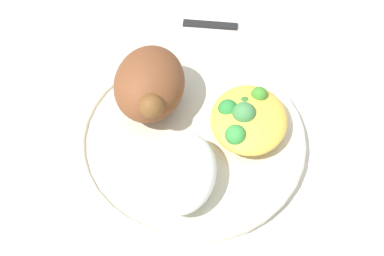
{
  "coord_description": "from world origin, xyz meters",
  "views": [
    {
      "loc": [
        0.32,
        0.05,
        0.48
      ],
      "look_at": [
        0.0,
        0.0,
        0.03
      ],
      "focal_mm": 44.76,
      "sensor_mm": 36.0,
      "label": 1
    }
  ],
  "objects_px": {
    "roasted_chicken": "(150,84)",
    "knife": "(237,26)",
    "rice_pile": "(179,172)",
    "mac_cheese_with_broccoli": "(247,118)",
    "plate": "(192,137)",
    "fork": "(217,39)"
  },
  "relations": [
    {
      "from": "roasted_chicken",
      "to": "knife",
      "type": "xyz_separation_m",
      "value": [
        -0.17,
        0.09,
        -0.05
      ]
    },
    {
      "from": "rice_pile",
      "to": "knife",
      "type": "relative_size",
      "value": 0.53
    },
    {
      "from": "roasted_chicken",
      "to": "mac_cheese_with_broccoli",
      "type": "height_order",
      "value": "roasted_chicken"
    },
    {
      "from": "rice_pile",
      "to": "plate",
      "type": "bearing_deg",
      "value": 176.65
    },
    {
      "from": "rice_pile",
      "to": "knife",
      "type": "xyz_separation_m",
      "value": [
        -0.28,
        0.04,
        -0.04
      ]
    },
    {
      "from": "rice_pile",
      "to": "mac_cheese_with_broccoli",
      "type": "height_order",
      "value": "rice_pile"
    },
    {
      "from": "roasted_chicken",
      "to": "fork",
      "type": "xyz_separation_m",
      "value": [
        -0.14,
        0.06,
        -0.05
      ]
    },
    {
      "from": "knife",
      "to": "plate",
      "type": "bearing_deg",
      "value": -9.1
    },
    {
      "from": "mac_cheese_with_broccoli",
      "to": "knife",
      "type": "bearing_deg",
      "value": -171.33
    },
    {
      "from": "rice_pile",
      "to": "fork",
      "type": "relative_size",
      "value": 0.7
    },
    {
      "from": "plate",
      "to": "fork",
      "type": "distance_m",
      "value": 0.18
    },
    {
      "from": "roasted_chicken",
      "to": "mac_cheese_with_broccoli",
      "type": "xyz_separation_m",
      "value": [
        0.02,
        0.12,
        -0.02
      ]
    },
    {
      "from": "rice_pile",
      "to": "mac_cheese_with_broccoli",
      "type": "bearing_deg",
      "value": 142.65
    },
    {
      "from": "roasted_chicken",
      "to": "mac_cheese_with_broccoli",
      "type": "bearing_deg",
      "value": 82.33
    },
    {
      "from": "roasted_chicken",
      "to": "knife",
      "type": "height_order",
      "value": "roasted_chicken"
    },
    {
      "from": "plate",
      "to": "rice_pile",
      "type": "distance_m",
      "value": 0.07
    },
    {
      "from": "plate",
      "to": "rice_pile",
      "type": "xyz_separation_m",
      "value": [
        0.07,
        -0.0,
        0.03
      ]
    },
    {
      "from": "rice_pile",
      "to": "roasted_chicken",
      "type": "bearing_deg",
      "value": -153.11
    },
    {
      "from": "fork",
      "to": "knife",
      "type": "bearing_deg",
      "value": 139.75
    },
    {
      "from": "knife",
      "to": "mac_cheese_with_broccoli",
      "type": "bearing_deg",
      "value": 8.67
    },
    {
      "from": "plate",
      "to": "knife",
      "type": "relative_size",
      "value": 1.42
    },
    {
      "from": "mac_cheese_with_broccoli",
      "to": "knife",
      "type": "height_order",
      "value": "mac_cheese_with_broccoli"
    }
  ]
}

